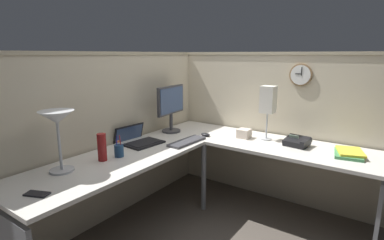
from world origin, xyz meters
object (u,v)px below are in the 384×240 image
(keyboard, at_px, (187,142))
(thermos_flask, at_px, (102,147))
(cell_phone, at_px, (37,194))
(book_stack, at_px, (349,153))
(monitor, at_px, (171,105))
(computer_mouse, at_px, (205,135))
(desk_lamp_dome, at_px, (57,122))
(tissue_box, at_px, (244,133))
(wall_clock, at_px, (301,75))
(pen_cup, at_px, (119,150))
(laptop, at_px, (137,140))
(desk_lamp_paper, at_px, (268,101))
(office_phone, at_px, (298,142))

(keyboard, distance_m, thermos_flask, 0.82)
(cell_phone, distance_m, book_stack, 2.35)
(monitor, xyz_separation_m, computer_mouse, (0.06, -0.40, -0.28))
(monitor, relative_size, thermos_flask, 2.27)
(computer_mouse, xyz_separation_m, desk_lamp_dome, (-1.38, 0.35, 0.35))
(tissue_box, bearing_deg, wall_clock, -51.73)
(keyboard, bearing_deg, monitor, 60.57)
(cell_phone, height_order, tissue_box, tissue_box)
(pen_cup, bearing_deg, monitor, 9.62)
(laptop, relative_size, desk_lamp_paper, 0.77)
(desk_lamp_dome, bearing_deg, tissue_box, -24.31)
(monitor, bearing_deg, book_stack, -81.90)
(computer_mouse, height_order, thermos_flask, thermos_flask)
(thermos_flask, distance_m, office_phone, 1.73)
(computer_mouse, distance_m, pen_cup, 0.96)
(thermos_flask, bearing_deg, office_phone, -42.45)
(computer_mouse, relative_size, office_phone, 0.46)
(computer_mouse, xyz_separation_m, thermos_flask, (-1.07, 0.29, 0.09))
(pen_cup, bearing_deg, desk_lamp_dome, 167.56)
(laptop, xyz_separation_m, keyboard, (0.26, -0.40, -0.01))
(desk_lamp_dome, bearing_deg, desk_lamp_paper, -29.15)
(monitor, bearing_deg, computer_mouse, -81.38)
(book_stack, relative_size, tissue_box, 2.69)
(office_phone, bearing_deg, tissue_box, 93.22)
(monitor, distance_m, keyboard, 0.53)
(keyboard, relative_size, tissue_box, 3.58)
(desk_lamp_paper, bearing_deg, desk_lamp_dome, 150.85)
(keyboard, distance_m, book_stack, 1.41)
(pen_cup, bearing_deg, laptop, 24.26)
(laptop, height_order, cell_phone, laptop)
(monitor, height_order, wall_clock, wall_clock)
(desk_lamp_dome, bearing_deg, keyboard, -16.91)
(laptop, height_order, tissue_box, laptop)
(desk_lamp_dome, distance_m, pen_cup, 0.56)
(laptop, xyz_separation_m, tissue_box, (0.73, -0.77, 0.02))
(desk_lamp_paper, bearing_deg, pen_cup, 145.52)
(pen_cup, distance_m, tissue_box, 1.26)
(computer_mouse, bearing_deg, book_stack, -82.06)
(cell_phone, relative_size, desk_lamp_paper, 0.27)
(pen_cup, xyz_separation_m, cell_phone, (-0.75, -0.11, -0.05))
(computer_mouse, bearing_deg, tissue_box, -63.43)
(desk_lamp_paper, relative_size, tissue_box, 4.42)
(monitor, relative_size, computer_mouse, 4.81)
(computer_mouse, height_order, office_phone, office_phone)
(monitor, xyz_separation_m, wall_clock, (0.57, -1.17, 0.34))
(tissue_box, relative_size, wall_clock, 0.55)
(monitor, height_order, desk_lamp_dome, monitor)
(computer_mouse, relative_size, thermos_flask, 0.47)
(cell_phone, relative_size, office_phone, 0.63)
(desk_lamp_dome, distance_m, cell_phone, 0.51)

